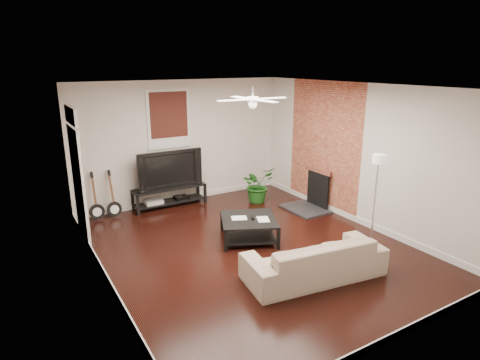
% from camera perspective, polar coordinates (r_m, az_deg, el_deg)
% --- Properties ---
extents(room, '(5.01, 6.01, 2.81)m').
position_cam_1_polar(room, '(6.85, 1.71, 1.20)').
color(room, black).
rests_on(room, ground).
extents(brick_accent, '(0.02, 2.20, 2.80)m').
position_cam_1_polar(brick_accent, '(9.11, 11.62, 4.68)').
color(brick_accent, '#A44935').
rests_on(brick_accent, floor).
extents(fireplace, '(0.80, 1.10, 0.92)m').
position_cam_1_polar(fireplace, '(9.16, 9.95, -1.26)').
color(fireplace, black).
rests_on(fireplace, floor).
extents(window_back, '(1.00, 0.06, 1.30)m').
position_cam_1_polar(window_back, '(9.23, -9.93, 8.38)').
color(window_back, '#37130F').
rests_on(window_back, wall_back).
extents(door_left, '(0.08, 1.00, 2.50)m').
position_cam_1_polar(door_left, '(7.80, -21.68, 0.76)').
color(door_left, white).
rests_on(door_left, wall_left).
extents(tv_stand, '(1.65, 0.44, 0.46)m').
position_cam_1_polar(tv_stand, '(9.39, -9.82, -2.27)').
color(tv_stand, black).
rests_on(tv_stand, floor).
extents(tv, '(1.48, 0.19, 0.85)m').
position_cam_1_polar(tv, '(9.23, -10.06, 1.63)').
color(tv, black).
rests_on(tv, tv_stand).
extents(coffee_table, '(1.31, 1.31, 0.41)m').
position_cam_1_polar(coffee_table, '(7.57, 1.23, -6.85)').
color(coffee_table, black).
rests_on(coffee_table, floor).
extents(sofa, '(2.25, 1.14, 0.63)m').
position_cam_1_polar(sofa, '(6.38, 10.36, -10.71)').
color(sofa, tan).
rests_on(sofa, floor).
extents(floor_lamp, '(0.33, 0.33, 1.76)m').
position_cam_1_polar(floor_lamp, '(7.13, 18.31, -3.41)').
color(floor_lamp, white).
rests_on(floor_lamp, floor).
extents(potted_plant, '(0.85, 0.77, 0.83)m').
position_cam_1_polar(potted_plant, '(9.49, 2.48, -0.66)').
color(potted_plant, '#1B5819').
rests_on(potted_plant, floor).
extents(guitar_left, '(0.32, 0.22, 1.01)m').
position_cam_1_polar(guitar_left, '(8.87, -19.60, -2.24)').
color(guitar_left, black).
rests_on(guitar_left, floor).
extents(guitar_right, '(0.33, 0.25, 1.01)m').
position_cam_1_polar(guitar_right, '(8.91, -17.37, -1.95)').
color(guitar_right, black).
rests_on(guitar_right, floor).
extents(ceiling_fan, '(1.24, 1.24, 0.32)m').
position_cam_1_polar(ceiling_fan, '(6.64, 1.80, 11.24)').
color(ceiling_fan, white).
rests_on(ceiling_fan, ceiling).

